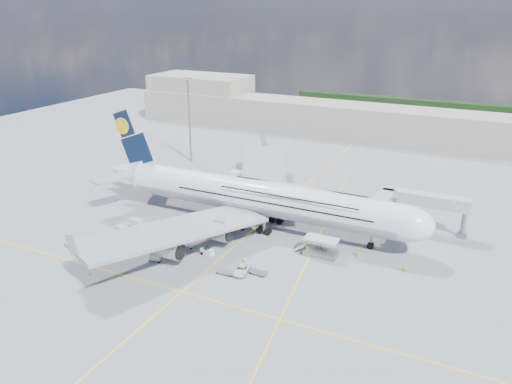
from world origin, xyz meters
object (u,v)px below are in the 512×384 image
at_px(dolly_nose_near, 226,272).
at_px(baggage_tug, 207,251).
at_px(dolly_back, 122,230).
at_px(cone_wing_right_inner, 202,248).
at_px(airliner, 259,197).
at_px(cone_wing_left_inner, 276,208).
at_px(jet_bridge, 408,202).
at_px(cone_nose, 381,244).
at_px(dolly_row_c, 156,257).
at_px(light_mast, 189,119).
at_px(catering_truck_inner, 243,180).
at_px(catering_truck_outer, 269,178).
at_px(crew_nose, 405,268).
at_px(crew_tug, 243,262).
at_px(cone_wing_left_outer, 279,177).
at_px(dolly_row_b, 188,246).
at_px(crew_van, 358,252).
at_px(crew_wing, 150,241).
at_px(dolly_row_a, 136,223).
at_px(cone_tail, 117,200).
at_px(crew_loader, 307,251).
at_px(cargo_loader, 320,249).
at_px(cone_wing_right_outer, 90,274).
at_px(service_van, 242,270).

bearing_deg(dolly_nose_near, baggage_tug, 142.66).
xyz_separation_m(dolly_back, baggage_tug, (21.24, -0.10, -0.28)).
relative_size(dolly_nose_near, cone_wing_right_inner, 7.15).
xyz_separation_m(airliner, cone_wing_left_inner, (-0.57, 10.38, -6.58)).
height_order(baggage_tug, cone_wing_right_inner, baggage_tug).
xyz_separation_m(jet_bridge, cone_wing_left_inner, (-30.12, -0.55, -6.56)).
bearing_deg(cone_nose, dolly_row_c, -145.89).
distance_m(light_mast, catering_truck_inner, 31.49).
height_order(catering_truck_outer, crew_nose, catering_truck_outer).
distance_m(light_mast, catering_truck_outer, 34.19).
bearing_deg(crew_tug, cone_wing_left_outer, 127.46).
distance_m(dolly_row_b, dolly_nose_near, 13.24).
relative_size(catering_truck_outer, crew_van, 3.48).
xyz_separation_m(light_mast, crew_wing, (24.38, -52.91, -12.27)).
bearing_deg(dolly_row_b, cone_wing_left_outer, 82.77).
bearing_deg(light_mast, crew_van, -31.79).
height_order(dolly_row_a, dolly_nose_near, dolly_row_a).
bearing_deg(catering_truck_outer, cone_tail, -146.78).
relative_size(crew_nose, cone_nose, 3.00).
bearing_deg(crew_loader, cone_wing_left_inner, -169.43).
distance_m(catering_truck_inner, catering_truck_outer, 7.39).
xyz_separation_m(dolly_row_a, dolly_nose_near, (27.37, -8.78, -0.71)).
bearing_deg(cone_wing_left_inner, catering_truck_inner, 143.97).
bearing_deg(cargo_loader, dolly_row_c, -149.86).
bearing_deg(dolly_back, cone_tail, 150.69).
xyz_separation_m(dolly_row_c, baggage_tug, (7.54, 6.43, -0.16)).
distance_m(cargo_loader, cone_wing_left_outer, 46.61).
distance_m(dolly_row_c, cone_nose, 44.97).
bearing_deg(cone_wing_right_outer, catering_truck_outer, 81.24).
bearing_deg(baggage_tug, cone_nose, 44.68).
height_order(dolly_row_b, dolly_back, dolly_back).
bearing_deg(cone_tail, crew_tug, -19.59).
height_order(cone_nose, cone_wing_left_inner, cone_wing_left_inner).
distance_m(light_mast, baggage_tug, 64.67).
bearing_deg(dolly_back, baggage_tug, 16.71).
height_order(dolly_back, cone_nose, dolly_back).
bearing_deg(cone_wing_left_outer, dolly_back, -107.87).
distance_m(dolly_nose_near, crew_wing, 19.68).
bearing_deg(baggage_tug, dolly_row_c, -127.18).
distance_m(airliner, service_van, 21.71).
distance_m(dolly_back, baggage_tug, 21.24).
xyz_separation_m(dolly_back, cone_wing_left_inner, (23.96, 26.86, -0.71)).
bearing_deg(cargo_loader, service_van, -129.44).
bearing_deg(baggage_tug, jet_bridge, 52.31).
xyz_separation_m(cargo_loader, light_mast, (-56.82, 42.11, 11.95)).
relative_size(dolly_row_b, cone_wing_right_outer, 5.40).
height_order(dolly_nose_near, crew_loader, crew_loader).
bearing_deg(cone_wing_right_outer, crew_wing, 80.14).
height_order(crew_nose, crew_tug, crew_tug).
bearing_deg(catering_truck_inner, jet_bridge, -28.51).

